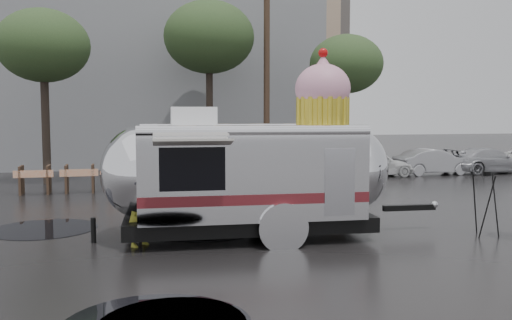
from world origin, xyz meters
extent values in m
plane|color=black|center=(0.00, 0.00, 0.00)|extent=(120.00, 120.00, 0.00)
cylinder|color=black|center=(-2.22, 2.84, 0.01)|extent=(3.02, 3.02, 0.01)
cylinder|color=black|center=(-6.00, 3.68, 0.01)|extent=(2.53, 2.53, 0.01)
cube|color=slate|center=(-4.00, 24.00, 6.50)|extent=(22.00, 12.00, 13.00)
cylinder|color=#473323|center=(2.50, 14.00, 4.50)|extent=(0.28, 0.28, 9.00)
cylinder|color=#382D26|center=(-7.00, 13.00, 2.93)|extent=(0.32, 0.32, 5.85)
ellipsoid|color=#2A4120|center=(-7.00, 13.00, 5.52)|extent=(3.64, 3.64, 2.86)
cylinder|color=#382D26|center=(0.00, 15.00, 3.38)|extent=(0.32, 0.32, 6.75)
ellipsoid|color=#2A4120|center=(0.00, 15.00, 6.38)|extent=(4.20, 4.20, 3.30)
cylinder|color=#382D26|center=(6.00, 13.00, 2.70)|extent=(0.32, 0.32, 5.40)
ellipsoid|color=#2A4120|center=(6.00, 13.00, 5.10)|extent=(3.36, 3.36, 2.64)
cube|color=#473323|center=(-7.50, 10.00, 0.50)|extent=(0.08, 0.80, 1.00)
cube|color=#473323|center=(-6.60, 10.00, 0.50)|extent=(0.08, 0.80, 1.00)
cube|color=#E5590C|center=(-7.05, 9.62, 0.75)|extent=(1.30, 0.04, 0.25)
cube|color=#473323|center=(-6.00, 10.00, 0.50)|extent=(0.08, 0.80, 1.00)
cube|color=#473323|center=(-5.10, 10.00, 0.50)|extent=(0.08, 0.80, 1.00)
cube|color=#E5590C|center=(-5.55, 9.62, 0.75)|extent=(1.30, 0.04, 0.25)
cube|color=#473323|center=(-4.50, 10.00, 0.50)|extent=(0.08, 0.80, 1.00)
cube|color=#473323|center=(-3.60, 10.00, 0.50)|extent=(0.08, 0.80, 1.00)
cube|color=#E5590C|center=(-4.05, 9.62, 0.75)|extent=(1.30, 0.04, 0.25)
imported|color=silver|center=(7.00, 12.00, 0.70)|extent=(4.00, 1.80, 1.40)
imported|color=#B2B2B7|center=(10.00, 12.00, 0.70)|extent=(4.00, 1.80, 1.40)
imported|color=#B2B2B7|center=(13.00, 12.00, 0.72)|extent=(4.20, 1.80, 1.44)
cube|color=silver|center=(-1.39, 1.63, 1.53)|extent=(4.99, 2.87, 1.97)
ellipsoid|color=silver|center=(1.01, 1.45, 1.53)|extent=(1.82, 2.63, 1.97)
ellipsoid|color=silver|center=(-3.79, 1.81, 1.53)|extent=(1.82, 2.63, 1.97)
cube|color=black|center=(-1.39, 1.63, 0.38)|extent=(5.62, 2.59, 0.33)
cylinder|color=black|center=(-0.92, 0.47, 0.38)|extent=(0.78, 0.30, 0.77)
cylinder|color=black|center=(-0.76, 2.71, 0.38)|extent=(0.78, 0.30, 0.77)
cylinder|color=silver|center=(-0.94, 0.31, 0.44)|extent=(1.06, 0.19, 1.05)
cube|color=black|center=(2.54, 1.34, 0.55)|extent=(1.32, 0.23, 0.13)
sphere|color=silver|center=(3.20, 1.29, 0.60)|extent=(0.19, 0.19, 0.18)
cylinder|color=black|center=(-4.77, 1.88, 0.27)|extent=(0.12, 0.12, 0.55)
cube|color=maroon|center=(-1.48, 0.38, 1.04)|extent=(4.80, 0.39, 0.22)
cube|color=maroon|center=(-1.29, 2.88, 1.04)|extent=(4.80, 0.39, 0.22)
cube|color=black|center=(-2.79, 0.46, 1.70)|extent=(1.31, 0.13, 0.88)
cube|color=#A39E97|center=(-2.81, 0.20, 2.24)|extent=(1.57, 0.66, 0.16)
cube|color=silver|center=(0.27, 0.23, 1.37)|extent=(0.66, 0.08, 1.42)
cube|color=white|center=(-2.59, 1.72, 2.74)|extent=(1.04, 0.78, 0.42)
cylinder|color=gold|center=(0.36, 1.50, 2.85)|extent=(1.22, 1.22, 0.66)
ellipsoid|color=pink|center=(0.36, 1.50, 3.37)|extent=(1.36, 1.36, 1.14)
cone|color=pink|center=(0.36, 1.50, 3.94)|extent=(0.59, 0.59, 0.44)
sphere|color=red|center=(0.36, 1.50, 4.18)|extent=(0.23, 0.23, 0.22)
imported|color=gold|center=(-3.80, 1.35, 0.83)|extent=(0.71, 0.70, 1.67)
imported|color=#FB9FCA|center=(-3.80, 1.35, 1.94)|extent=(1.13, 1.13, 0.77)
cylinder|color=black|center=(-3.80, 1.35, 0.83)|extent=(0.02, 0.02, 1.65)
cylinder|color=black|center=(4.15, 0.32, 0.71)|extent=(0.03, 0.33, 1.44)
cylinder|color=black|center=(3.78, 0.54, 0.71)|extent=(0.29, 0.18, 1.44)
cylinder|color=black|center=(3.77, 0.10, 0.71)|extent=(0.29, 0.19, 1.44)
cube|color=black|center=(3.90, 0.32, 1.44)|extent=(0.12, 0.10, 0.10)
camera|label=1|loc=(-4.23, -10.21, 2.76)|focal=38.00mm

